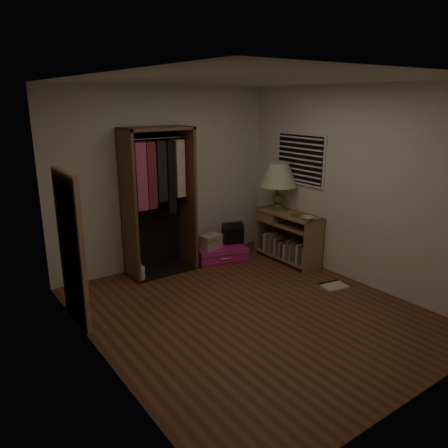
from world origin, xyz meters
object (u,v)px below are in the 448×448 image
(white_jug, at_px, (140,273))
(pink_suitcase, at_px, (220,253))
(black_bag, at_px, (233,232))
(open_wardrobe, at_px, (159,187))
(console_bookshelf, at_px, (286,235))
(floor_mirror, at_px, (71,248))
(train_case, at_px, (211,241))
(table_lamp, at_px, (278,176))

(white_jug, bearing_deg, pink_suitcase, -0.01)
(pink_suitcase, relative_size, black_bag, 2.52)
(white_jug, bearing_deg, open_wardrobe, 21.39)
(open_wardrobe, bearing_deg, white_jug, -158.61)
(console_bookshelf, relative_size, pink_suitcase, 1.27)
(open_wardrobe, distance_m, white_jug, 1.22)
(open_wardrobe, relative_size, floor_mirror, 1.21)
(train_case, height_order, black_bag, black_bag)
(open_wardrobe, xyz_separation_m, black_bag, (1.17, -0.15, -0.82))
(console_bookshelf, bearing_deg, black_bag, 135.82)
(train_case, bearing_deg, black_bag, -7.01)
(train_case, xyz_separation_m, white_jug, (-1.17, 0.01, -0.24))
(pink_suitcase, xyz_separation_m, train_case, (-0.18, -0.01, 0.22))
(open_wardrobe, distance_m, floor_mirror, 1.71)
(pink_suitcase, relative_size, white_jug, 3.79)
(floor_mirror, bearing_deg, black_bag, 13.06)
(open_wardrobe, xyz_separation_m, table_lamp, (1.76, -0.51, 0.06))
(console_bookshelf, height_order, pink_suitcase, console_bookshelf)
(pink_suitcase, distance_m, black_bag, 0.38)
(open_wardrobe, xyz_separation_m, train_case, (0.74, -0.18, -0.88))
(floor_mirror, bearing_deg, white_jug, 29.78)
(console_bookshelf, bearing_deg, train_case, 151.59)
(console_bookshelf, relative_size, table_lamp, 1.53)
(white_jug, bearing_deg, console_bookshelf, -14.36)
(floor_mirror, height_order, white_jug, floor_mirror)
(pink_suitcase, distance_m, table_lamp, 1.48)
(pink_suitcase, bearing_deg, table_lamp, -5.36)
(black_bag, relative_size, white_jug, 1.50)
(pink_suitcase, height_order, black_bag, black_bag)
(console_bookshelf, height_order, train_case, console_bookshelf)
(table_lamp, xyz_separation_m, white_jug, (-2.19, 0.34, -1.18))
(black_bag, bearing_deg, white_jug, -162.68)
(console_bookshelf, height_order, black_bag, console_bookshelf)
(train_case, bearing_deg, table_lamp, -27.89)
(train_case, bearing_deg, white_jug, 169.81)
(console_bookshelf, distance_m, open_wardrobe, 2.08)
(console_bookshelf, xyz_separation_m, open_wardrobe, (-1.76, 0.73, 0.83))
(pink_suitcase, height_order, train_case, train_case)
(pink_suitcase, distance_m, train_case, 0.28)
(floor_mirror, bearing_deg, train_case, 14.98)
(black_bag, distance_m, white_jug, 1.63)
(train_case, xyz_separation_m, table_lamp, (1.03, -0.33, 0.94))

